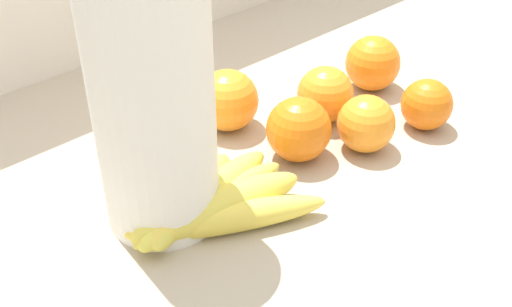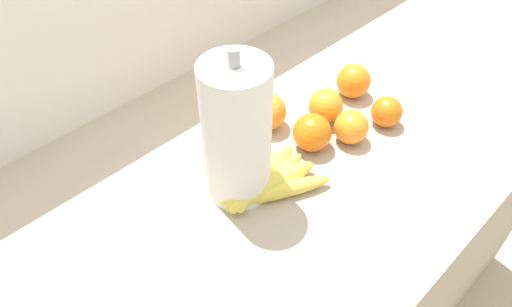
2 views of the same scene
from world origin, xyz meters
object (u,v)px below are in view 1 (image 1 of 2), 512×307
at_px(orange_back_right, 299,129).
at_px(banana_bunch, 206,203).
at_px(orange_right, 366,124).
at_px(orange_back_left, 427,104).
at_px(orange_front, 228,100).
at_px(orange_center, 325,94).
at_px(orange_far_right, 373,63).
at_px(paper_towel_roll, 153,104).

bearing_deg(orange_back_right, banana_bunch, -175.48).
bearing_deg(orange_right, orange_back_left, -12.37).
bearing_deg(orange_front, orange_center, -34.07).
height_order(orange_center, orange_right, orange_center).
relative_size(orange_front, orange_far_right, 1.02).
bearing_deg(banana_bunch, orange_right, -7.77).
xyz_separation_m(orange_back_left, orange_far_right, (0.03, 0.11, 0.01)).
relative_size(banana_bunch, orange_back_left, 3.13).
height_order(orange_center, orange_back_right, orange_back_right).
distance_m(orange_far_right, paper_towel_roll, 0.40).
height_order(orange_back_right, paper_towel_roll, paper_towel_roll).
height_order(banana_bunch, paper_towel_roll, paper_towel_roll).
relative_size(banana_bunch, orange_far_right, 2.67).
bearing_deg(orange_far_right, orange_right, -144.29).
height_order(orange_center, orange_back_left, orange_center).
bearing_deg(orange_back_right, orange_front, 99.17).
xyz_separation_m(orange_back_right, orange_back_left, (0.17, -0.06, -0.01)).
bearing_deg(orange_front, orange_back_left, -42.68).
bearing_deg(paper_towel_roll, orange_center, 3.15).
distance_m(orange_back_left, orange_far_right, 0.12).
bearing_deg(orange_right, paper_towel_roll, 165.71).
height_order(orange_far_right, paper_towel_roll, paper_towel_roll).
bearing_deg(orange_center, orange_right, -100.60).
bearing_deg(orange_far_right, paper_towel_roll, -175.95).
bearing_deg(orange_right, orange_front, 120.91).
distance_m(orange_center, orange_back_right, 0.10).
distance_m(banana_bunch, orange_front, 0.18).
height_order(orange_back_right, orange_right, orange_back_right).
height_order(banana_bunch, orange_back_right, orange_back_right).
bearing_deg(banana_bunch, orange_center, 11.56).
bearing_deg(orange_back_left, banana_bunch, 170.83).
distance_m(orange_center, orange_right, 0.08).
relative_size(orange_back_right, orange_far_right, 1.01).
distance_m(orange_back_left, orange_front, 0.25).
distance_m(orange_front, orange_right, 0.18).
height_order(orange_front, paper_towel_roll, paper_towel_roll).
bearing_deg(orange_center, banana_bunch, -168.44).
bearing_deg(orange_center, orange_back_right, -157.14).
bearing_deg(orange_back_left, orange_back_right, 159.33).
xyz_separation_m(orange_front, paper_towel_roll, (-0.16, -0.09, 0.10)).
distance_m(orange_back_left, orange_right, 0.10).
relative_size(orange_center, orange_back_left, 1.12).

